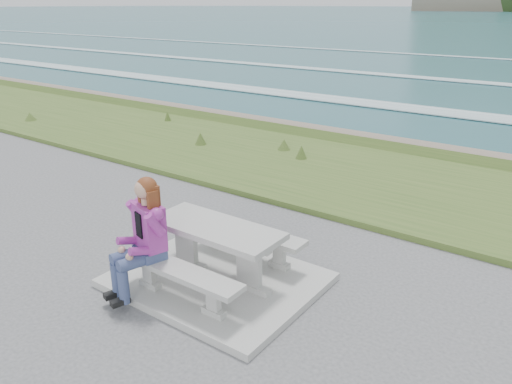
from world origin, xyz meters
TOP-DOWN VIEW (x-y plane):
  - concrete_slab at (0.00, 0.00)m, footprint 2.60×2.10m
  - picnic_table at (0.00, 0.00)m, footprint 1.80×0.75m
  - bench_landward at (0.00, -0.70)m, footprint 1.80×0.35m
  - bench_seaward at (0.00, 0.70)m, footprint 1.80×0.35m
  - grass_verge at (0.00, 5.00)m, footprint 160.00×4.50m
  - shore_drop at (0.00, 7.90)m, footprint 160.00×0.80m
  - seated_woman at (-0.54, -0.84)m, footprint 0.62×0.85m

SIDE VIEW (x-z plane):
  - grass_verge at x=0.00m, z-range -0.11..0.11m
  - shore_drop at x=0.00m, z-range -1.10..1.10m
  - concrete_slab at x=0.00m, z-range 0.00..0.10m
  - bench_landward at x=0.00m, z-range 0.22..0.67m
  - bench_seaward at x=0.00m, z-range 0.22..0.67m
  - seated_woman at x=-0.54m, z-range -0.10..1.41m
  - picnic_table at x=0.00m, z-range 0.31..1.06m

